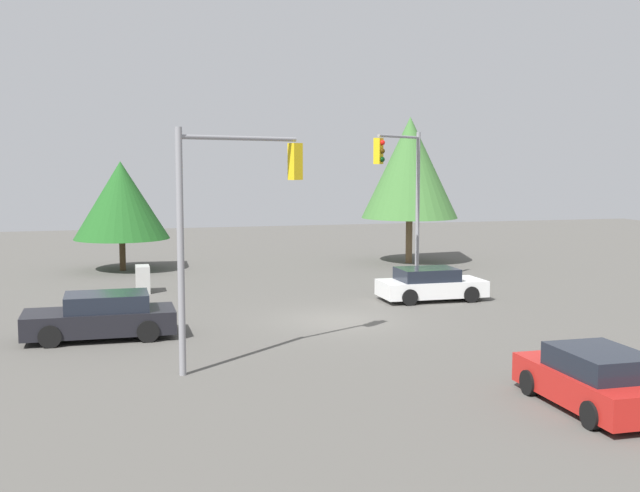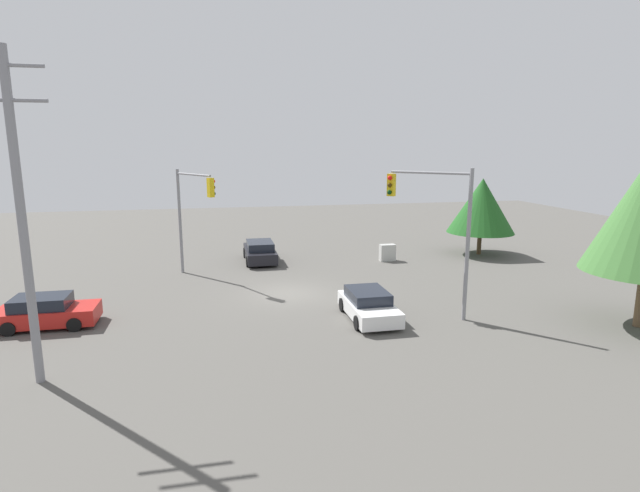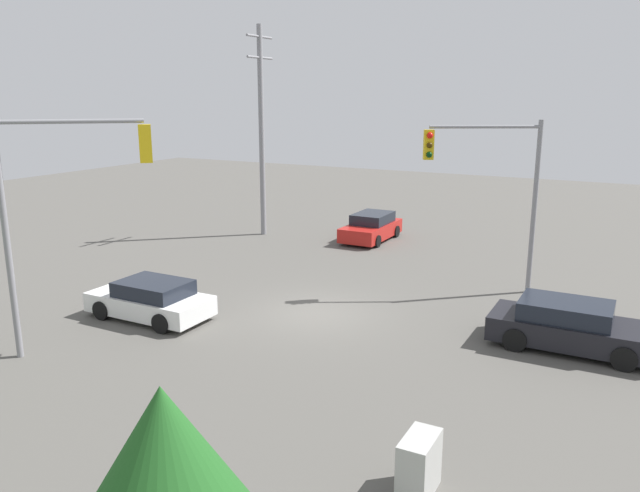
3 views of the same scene
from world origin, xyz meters
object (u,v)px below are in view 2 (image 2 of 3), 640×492
traffic_signal_main (437,216)px  traffic_signal_cross (192,204)px  sedan_dark (260,252)px  sedan_white (369,305)px  electrical_cabinet (387,253)px  sedan_red (46,312)px

traffic_signal_main → traffic_signal_cross: size_ratio=1.06×
sedan_dark → sedan_white: size_ratio=1.11×
sedan_white → traffic_signal_main: (3.13, -0.01, 4.01)m
sedan_white → traffic_signal_main: size_ratio=0.61×
sedan_white → traffic_signal_main: 5.09m
traffic_signal_cross → electrical_cabinet: (12.78, 1.81, -3.82)m
sedan_dark → traffic_signal_cross: bearing=-140.7°
traffic_signal_cross → sedan_red: bearing=-68.8°
sedan_white → traffic_signal_cross: (-7.97, 9.17, 3.76)m
sedan_red → electrical_cabinet: sedan_red is taller
sedan_dark → sedan_red: bearing=-133.7°
sedan_dark → sedan_white: bearing=-73.4°
electrical_cabinet → traffic_signal_cross: bearing=-171.9°
sedan_red → traffic_signal_main: 17.68m
traffic_signal_main → electrical_cabinet: (1.68, 10.99, -4.07)m
sedan_red → sedan_dark: (10.24, 10.72, 0.03)m
sedan_red → traffic_signal_cross: size_ratio=0.64×
traffic_signal_main → electrical_cabinet: 11.84m
sedan_red → sedan_white: (13.99, -1.89, -0.03)m
sedan_dark → sedan_white: sedan_dark is taller
traffic_signal_cross → electrical_cabinet: traffic_signal_cross is taller
traffic_signal_main → traffic_signal_cross: 14.40m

